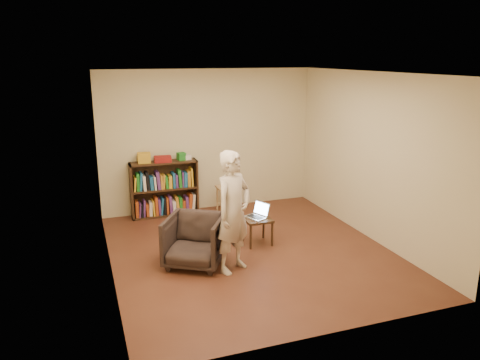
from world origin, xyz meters
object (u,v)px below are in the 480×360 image
object	(u,v)px
bookshelf	(164,192)
side_table	(257,222)
laptop	(258,214)
stool	(226,192)
armchair	(195,241)
person	(233,212)

from	to	relation	value
bookshelf	side_table	xyz separation A→B (m)	(1.10, -1.82, -0.10)
bookshelf	side_table	world-z (taller)	bookshelf
bookshelf	laptop	bearing A→B (deg)	-57.53
bookshelf	laptop	size ratio (longest dim) A/B	3.03
bookshelf	stool	xyz separation A→B (m)	(1.10, -0.24, -0.04)
armchair	laptop	size ratio (longest dim) A/B	1.96
stool	armchair	size ratio (longest dim) A/B	0.63
side_table	laptop	world-z (taller)	laptop
armchair	laptop	distance (m)	1.22
stool	side_table	xyz separation A→B (m)	(-0.00, -1.58, -0.06)
stool	laptop	distance (m)	1.54
armchair	side_table	xyz separation A→B (m)	(1.09, 0.42, -0.01)
bookshelf	laptop	world-z (taller)	bookshelf
bookshelf	laptop	xyz separation A→B (m)	(1.13, -1.77, 0.03)
armchair	side_table	world-z (taller)	armchair
bookshelf	armchair	world-z (taller)	bookshelf
side_table	stool	bearing A→B (deg)	89.86
stool	laptop	size ratio (longest dim) A/B	1.24
side_table	person	xyz separation A→B (m)	(-0.64, -0.75, 0.48)
laptop	person	xyz separation A→B (m)	(-0.66, -0.79, 0.36)
armchair	laptop	world-z (taller)	armchair
person	armchair	bearing A→B (deg)	113.00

